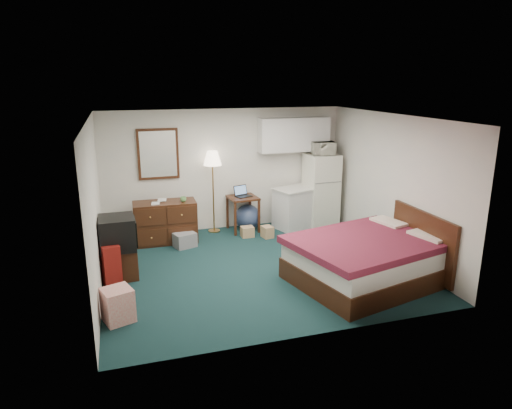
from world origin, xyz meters
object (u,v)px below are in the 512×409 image
object	(u,v)px
fridge	(321,190)
bed	(367,260)
desk	(243,214)
suitcase	(110,264)
dresser	(165,222)
tv_stand	(120,263)
floor_lamp	(213,192)
kitchen_counter	(294,209)

from	to	relation	value
fridge	bed	world-z (taller)	fridge
desk	suitcase	xyz separation A→B (m)	(-2.65, -1.90, -0.04)
bed	dresser	bearing A→B (deg)	122.04
bed	tv_stand	xyz separation A→B (m)	(-3.68, 1.29, -0.10)
suitcase	desk	bearing A→B (deg)	21.94
floor_lamp	kitchen_counter	size ratio (longest dim) A/B	2.02
floor_lamp	suitcase	distance (m)	2.92
floor_lamp	kitchen_counter	world-z (taller)	floor_lamp
kitchen_counter	bed	size ratio (longest dim) A/B	0.38
bed	suitcase	distance (m)	3.98
dresser	bed	xyz separation A→B (m)	(2.81, -2.74, -0.06)
dresser	bed	size ratio (longest dim) A/B	0.55
desk	bed	world-z (taller)	desk
kitchen_counter	fridge	size ratio (longest dim) A/B	0.54
floor_lamp	desk	bearing A→B (deg)	-10.76
floor_lamp	kitchen_counter	bearing A→B (deg)	-8.62
desk	tv_stand	distance (m)	3.01
fridge	suitcase	distance (m)	4.77
floor_lamp	fridge	bearing A→B (deg)	-4.39
dresser	fridge	xyz separation A→B (m)	(3.35, 0.17, 0.37)
tv_stand	dresser	bearing A→B (deg)	54.34
floor_lamp	fridge	distance (m)	2.33
fridge	suitcase	size ratio (longest dim) A/B	2.34
floor_lamp	suitcase	world-z (taller)	floor_lamp
bed	suitcase	xyz separation A→B (m)	(-3.83, 1.08, -0.02)
tv_stand	suitcase	size ratio (longest dim) A/B	0.82
kitchen_counter	suitcase	xyz separation A→B (m)	(-3.74, -1.76, -0.09)
floor_lamp	suitcase	xyz separation A→B (m)	(-2.05, -2.01, -0.51)
kitchen_counter	fridge	world-z (taller)	fridge
fridge	bed	xyz separation A→B (m)	(-0.55, -2.91, -0.42)
floor_lamp	desk	xyz separation A→B (m)	(0.59, -0.11, -0.48)
fridge	suitcase	bearing A→B (deg)	-159.32
bed	tv_stand	size ratio (longest dim) A/B	4.03
dresser	fridge	bearing A→B (deg)	4.19
bed	suitcase	bearing A→B (deg)	150.63
desk	kitchen_counter	xyz separation A→B (m)	(1.09, -0.14, 0.05)
kitchen_counter	suitcase	bearing A→B (deg)	-172.81
bed	floor_lamp	bearing A→B (deg)	106.23
dresser	tv_stand	distance (m)	1.70
dresser	suitcase	bearing A→B (deg)	-120.41
dresser	desk	bearing A→B (deg)	9.62
dresser	desk	world-z (taller)	dresser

